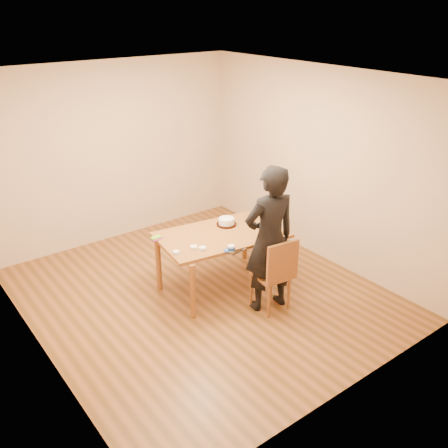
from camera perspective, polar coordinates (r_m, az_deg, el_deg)
room_shell at (r=6.13m, az=-4.59°, el=4.12°), size 4.00×4.50×2.70m
dining_table at (r=6.32m, az=-0.27°, el=-1.25°), size 1.71×1.16×0.04m
dining_chair at (r=6.01m, az=5.35°, el=-5.83°), size 0.42×0.42×0.04m
cake_plate at (r=6.55m, az=0.28°, el=-0.02°), size 0.26×0.26×0.02m
cake at (r=6.53m, az=0.28°, el=0.32°), size 0.21×0.21×0.07m
frosting_dome at (r=6.51m, az=0.28°, el=0.69°), size 0.20×0.20×0.03m
frosting_tub at (r=5.86m, az=0.83°, el=-2.80°), size 0.08×0.08×0.07m
frosting_lid at (r=5.88m, az=0.42°, el=-3.06°), size 0.09×0.09×0.01m
frosting_dollop at (r=5.88m, az=0.42°, el=-2.95°), size 0.04×0.04×0.02m
ramekin_green at (r=5.90m, az=-2.47°, el=-2.83°), size 0.08×0.08×0.04m
ramekin_yellow at (r=5.93m, az=-3.47°, el=-2.71°), size 0.08×0.08×0.04m
ramekin_multi at (r=5.84m, az=-5.48°, el=-3.27°), size 0.08×0.08×0.04m
candy_box_pink at (r=6.21m, az=-7.71°, el=-1.70°), size 0.14×0.08×0.02m
candy_box_green at (r=6.20m, az=-7.77°, el=-1.53°), size 0.14×0.08×0.02m
spatula at (r=5.84m, az=1.57°, el=-3.26°), size 0.18×0.05×0.01m
person at (r=5.83m, az=5.22°, el=-1.79°), size 0.73×0.54×1.81m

